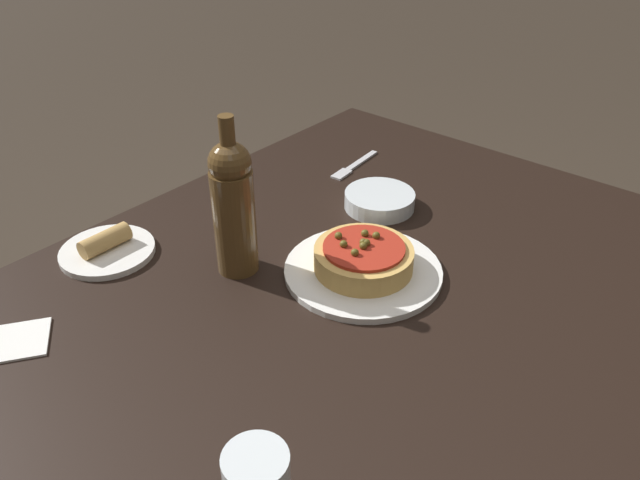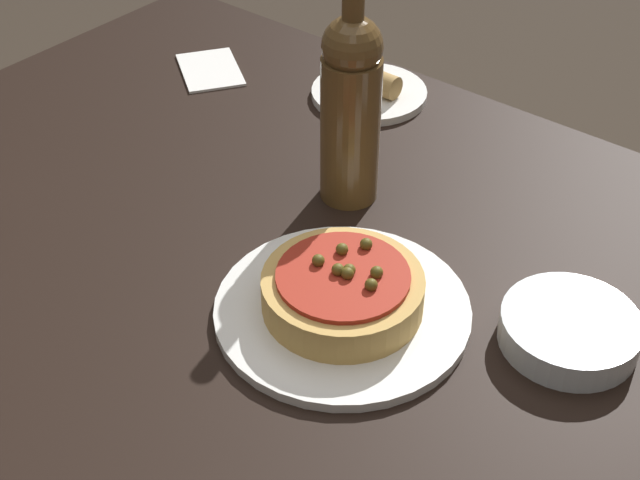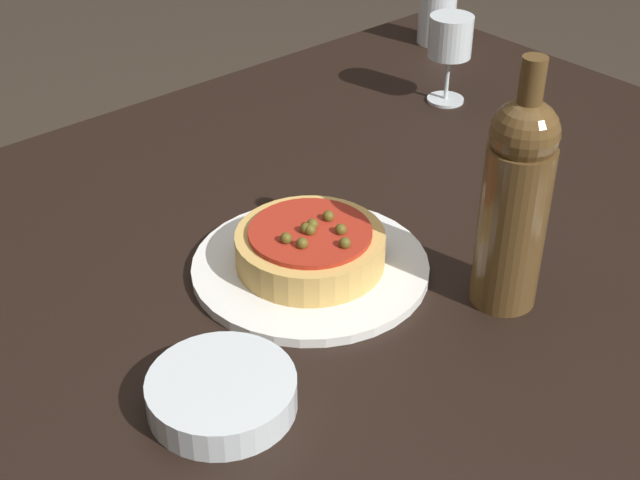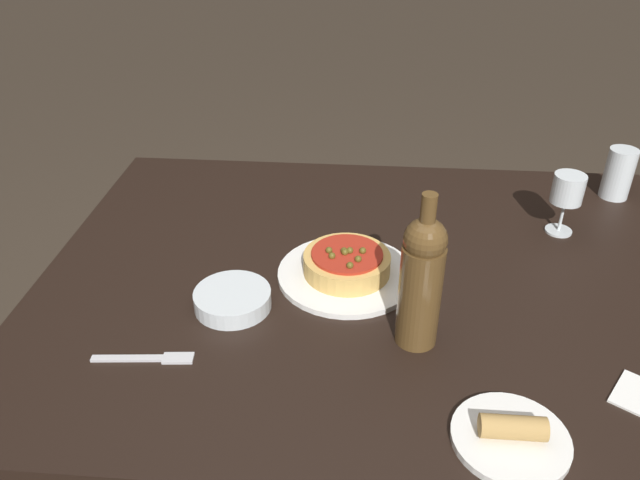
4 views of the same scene
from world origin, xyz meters
The scene contains 7 objects.
dining_table centered at (0.00, 0.00, 0.64)m, with size 1.40×1.06×0.71m.
dinner_plate centered at (-0.07, -0.02, 0.72)m, with size 0.28×0.28×0.01m.
pizza centered at (-0.07, -0.02, 0.75)m, with size 0.18×0.18×0.06m.
wine_glass centered at (0.41, 0.20, 0.82)m, with size 0.07×0.07×0.14m.
wine_bottle centered at (0.06, -0.20, 0.84)m, with size 0.07×0.07×0.29m.
water_cup centered at (0.59, 0.39, 0.77)m, with size 0.07×0.07×0.13m.
side_bowl centered at (-0.28, -0.13, 0.73)m, with size 0.15×0.15×0.03m.
Camera 3 is at (-0.63, -0.68, 1.33)m, focal length 50.00 mm.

